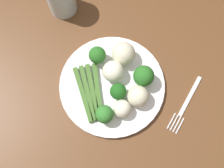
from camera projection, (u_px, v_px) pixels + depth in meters
ground_plane at (119, 125)px, 1.42m from camera, size 6.00×6.00×0.02m
dining_table at (124, 93)px, 0.80m from camera, size 1.48×0.90×0.72m
plate at (112, 85)px, 0.71m from camera, size 0.27×0.27×0.01m
asparagus_bundle at (90, 92)px, 0.69m from camera, size 0.14×0.14×0.01m
broccoli_outer_edge at (97, 55)px, 0.69m from camera, size 0.04×0.04×0.05m
broccoli_back at (144, 76)px, 0.67m from camera, size 0.05×0.05×0.06m
broccoli_front at (104, 114)px, 0.65m from camera, size 0.04×0.04×0.05m
broccoli_front_left at (120, 92)px, 0.66m from camera, size 0.04×0.04×0.05m
cauliflower_right at (122, 109)px, 0.66m from camera, size 0.04×0.04×0.04m
cauliflower_back_right at (113, 71)px, 0.68m from camera, size 0.05×0.05×0.05m
cauliflower_mid at (123, 54)px, 0.69m from camera, size 0.06×0.06×0.06m
cauliflower_near_fork at (138, 96)px, 0.66m from camera, size 0.05×0.05×0.05m
fork at (185, 104)px, 0.70m from camera, size 0.03×0.17×0.00m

